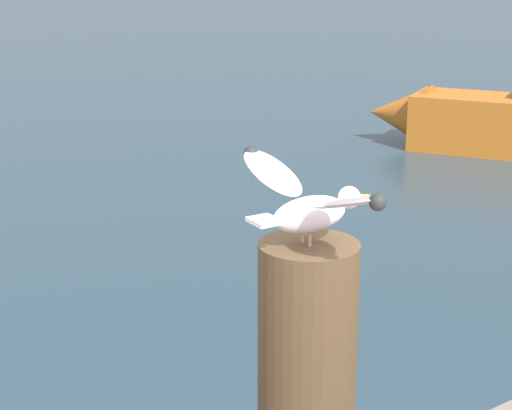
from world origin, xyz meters
TOP-DOWN VIEW (x-y plane):
  - seagull at (-0.18, -0.27)m, footprint 0.39×0.64m
  - boat_orange at (9.40, 6.43)m, footprint 3.12×4.43m

SIDE VIEW (x-z plane):
  - boat_orange at x=9.40m, z-range -1.94..3.03m
  - seagull at x=-0.18m, z-range 2.35..2.56m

